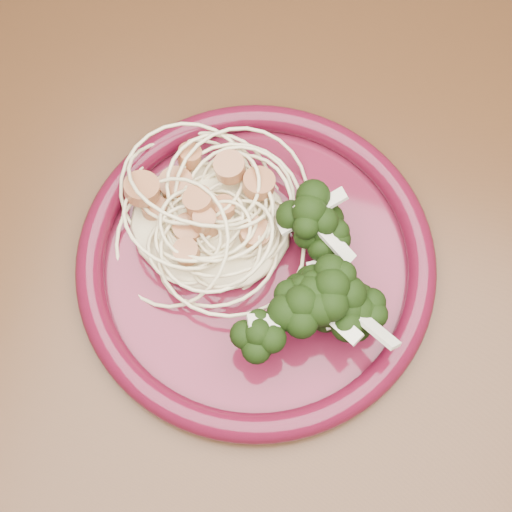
{
  "coord_description": "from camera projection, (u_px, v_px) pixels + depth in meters",
  "views": [
    {
      "loc": [
        -0.06,
        -0.26,
        1.26
      ],
      "look_at": [
        -0.12,
        -0.08,
        0.77
      ],
      "focal_mm": 50.0,
      "sensor_mm": 36.0,
      "label": 1
    }
  ],
  "objects": [
    {
      "name": "onion_garnish",
      "position": [
        320.0,
        284.0,
        0.48
      ],
      "size": [
        0.09,
        0.11,
        0.05
      ],
      "primitive_type": null,
      "rotation": [
        0.0,
        0.0,
        -0.41
      ],
      "color": "beige",
      "rests_on": "broccoli_pile"
    },
    {
      "name": "spaghetti_pile",
      "position": [
        210.0,
        219.0,
        0.54
      ],
      "size": [
        0.16,
        0.15,
        0.03
      ],
      "primitive_type": "ellipsoid",
      "rotation": [
        0.0,
        0.0,
        -0.41
      ],
      "color": "beige",
      "rests_on": "dinner_plate"
    },
    {
      "name": "broccoli_pile",
      "position": [
        316.0,
        298.0,
        0.51
      ],
      "size": [
        0.14,
        0.16,
        0.05
      ],
      "primitive_type": "ellipsoid",
      "rotation": [
        0.0,
        0.0,
        -0.41
      ],
      "color": "black",
      "rests_on": "dinner_plate"
    },
    {
      "name": "dining_table",
      "position": [
        403.0,
        265.0,
        0.65
      ],
      "size": [
        1.2,
        0.8,
        0.75
      ],
      "color": "#472814",
      "rests_on": "ground"
    },
    {
      "name": "dinner_plate",
      "position": [
        256.0,
        261.0,
        0.54
      ],
      "size": [
        0.36,
        0.36,
        0.02
      ],
      "rotation": [
        0.0,
        0.0,
        -0.41
      ],
      "color": "#521021",
      "rests_on": "dining_table"
    },
    {
      "name": "scallop_cluster",
      "position": [
        207.0,
        199.0,
        0.51
      ],
      "size": [
        0.17,
        0.17,
        0.04
      ],
      "primitive_type": null,
      "rotation": [
        0.0,
        0.0,
        -0.41
      ],
      "color": "#B17146",
      "rests_on": "spaghetti_pile"
    }
  ]
}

